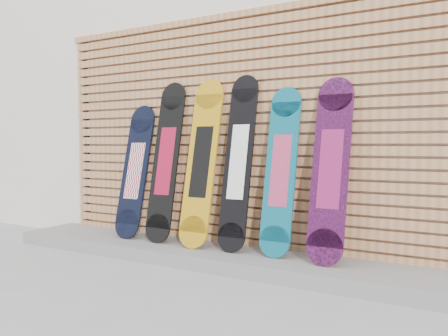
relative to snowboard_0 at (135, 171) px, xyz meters
The scene contains 10 objects.
ground 1.67m from the snowboard_0, 31.42° to the right, with size 80.00×80.00×0.00m, color #97979A.
building 3.40m from the snowboard_0, 57.26° to the left, with size 12.00×5.00×3.60m, color silver.
concrete_step 1.33m from the snowboard_0, ahead, with size 4.60×0.70×0.12m, color gray.
slat_wall 1.20m from the snowboard_0, 10.40° to the left, with size 4.26×0.08×2.29m.
snowboard_0 is the anchor object (origin of this frame).
snowboard_1 0.40m from the snowboard_0, ahead, with size 0.28×0.35×1.57m.
snowboard_2 0.82m from the snowboard_0, ahead, with size 0.30×0.39×1.57m.
snowboard_3 1.19m from the snowboard_0, ahead, with size 0.26×0.35×1.58m.
snowboard_4 1.58m from the snowboard_0, ahead, with size 0.27×0.33×1.45m.
snowboard_5 2.02m from the snowboard_0, ahead, with size 0.29×0.38×1.50m.
Camera 1 is at (1.69, -2.70, 1.06)m, focal length 35.00 mm.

